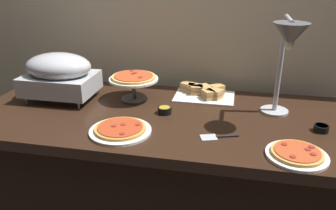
{
  "coord_description": "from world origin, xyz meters",
  "views": [
    {
      "loc": [
        0.36,
        -1.53,
        1.46
      ],
      "look_at": [
        0.04,
        0.0,
        0.81
      ],
      "focal_mm": 36.14,
      "sensor_mm": 36.0,
      "label": 1
    }
  ],
  "objects_px": {
    "chafing_dish": "(59,74)",
    "pizza_plate_center": "(297,154)",
    "pizza_plate_front": "(120,130)",
    "pizza_plate_raised_stand": "(134,80)",
    "heat_lamp": "(288,45)",
    "sandwich_platter": "(204,92)",
    "sauce_cup_near": "(165,110)",
    "serving_spatula": "(218,137)",
    "sauce_cup_far": "(321,128)"
  },
  "relations": [
    {
      "from": "chafing_dish",
      "to": "pizza_plate_front",
      "type": "height_order",
      "value": "chafing_dish"
    },
    {
      "from": "sandwich_platter",
      "to": "sauce_cup_far",
      "type": "xyz_separation_m",
      "value": [
        0.57,
        -0.33,
        -0.01
      ]
    },
    {
      "from": "chafing_dish",
      "to": "sauce_cup_far",
      "type": "distance_m",
      "value": 1.36
    },
    {
      "from": "sandwich_platter",
      "to": "sauce_cup_far",
      "type": "relative_size",
      "value": 5.01
    },
    {
      "from": "heat_lamp",
      "to": "pizza_plate_front",
      "type": "xyz_separation_m",
      "value": [
        -0.7,
        -0.22,
        -0.37
      ]
    },
    {
      "from": "chafing_dish",
      "to": "pizza_plate_front",
      "type": "distance_m",
      "value": 0.58
    },
    {
      "from": "pizza_plate_front",
      "to": "serving_spatula",
      "type": "xyz_separation_m",
      "value": [
        0.43,
        0.04,
        -0.01
      ]
    },
    {
      "from": "pizza_plate_front",
      "to": "sauce_cup_far",
      "type": "height_order",
      "value": "same"
    },
    {
      "from": "pizza_plate_center",
      "to": "serving_spatula",
      "type": "distance_m",
      "value": 0.33
    },
    {
      "from": "sandwich_platter",
      "to": "serving_spatula",
      "type": "distance_m",
      "value": 0.5
    },
    {
      "from": "heat_lamp",
      "to": "pizza_plate_raised_stand",
      "type": "height_order",
      "value": "heat_lamp"
    },
    {
      "from": "heat_lamp",
      "to": "sauce_cup_far",
      "type": "xyz_separation_m",
      "value": [
        0.19,
        -0.03,
        -0.36
      ]
    },
    {
      "from": "chafing_dish",
      "to": "heat_lamp",
      "type": "height_order",
      "value": "heat_lamp"
    },
    {
      "from": "chafing_dish",
      "to": "pizza_plate_center",
      "type": "height_order",
      "value": "chafing_dish"
    },
    {
      "from": "pizza_plate_raised_stand",
      "to": "pizza_plate_front",
      "type": "bearing_deg",
      "value": -81.91
    },
    {
      "from": "heat_lamp",
      "to": "sandwich_platter",
      "type": "bearing_deg",
      "value": 141.2
    },
    {
      "from": "sandwich_platter",
      "to": "sauce_cup_near",
      "type": "xyz_separation_m",
      "value": [
        -0.17,
        -0.28,
        -0.01
      ]
    },
    {
      "from": "pizza_plate_raised_stand",
      "to": "sauce_cup_far",
      "type": "xyz_separation_m",
      "value": [
        0.95,
        -0.21,
        -0.1
      ]
    },
    {
      "from": "chafing_dish",
      "to": "sauce_cup_far",
      "type": "xyz_separation_m",
      "value": [
        1.35,
        -0.13,
        -0.13
      ]
    },
    {
      "from": "pizza_plate_front",
      "to": "pizza_plate_raised_stand",
      "type": "xyz_separation_m",
      "value": [
        -0.06,
        0.4,
        0.1
      ]
    },
    {
      "from": "pizza_plate_front",
      "to": "sauce_cup_far",
      "type": "relative_size",
      "value": 4.22
    },
    {
      "from": "pizza_plate_front",
      "to": "pizza_plate_center",
      "type": "xyz_separation_m",
      "value": [
        0.75,
        -0.06,
        0.0
      ]
    },
    {
      "from": "heat_lamp",
      "to": "pizza_plate_raised_stand",
      "type": "relative_size",
      "value": 1.81
    },
    {
      "from": "heat_lamp",
      "to": "pizza_plate_raised_stand",
      "type": "distance_m",
      "value": 0.82
    },
    {
      "from": "pizza_plate_center",
      "to": "sauce_cup_far",
      "type": "bearing_deg",
      "value": 61.37
    },
    {
      "from": "heat_lamp",
      "to": "serving_spatula",
      "type": "distance_m",
      "value": 0.49
    },
    {
      "from": "sauce_cup_far",
      "to": "pizza_plate_center",
      "type": "bearing_deg",
      "value": -118.63
    },
    {
      "from": "pizza_plate_center",
      "to": "sandwich_platter",
      "type": "distance_m",
      "value": 0.73
    },
    {
      "from": "chafing_dish",
      "to": "sauce_cup_near",
      "type": "relative_size",
      "value": 5.48
    },
    {
      "from": "heat_lamp",
      "to": "sauce_cup_far",
      "type": "bearing_deg",
      "value": -7.69
    },
    {
      "from": "sauce_cup_near",
      "to": "serving_spatula",
      "type": "height_order",
      "value": "sauce_cup_near"
    },
    {
      "from": "sandwich_platter",
      "to": "sauce_cup_near",
      "type": "bearing_deg",
      "value": -121.17
    },
    {
      "from": "pizza_plate_center",
      "to": "sandwich_platter",
      "type": "bearing_deg",
      "value": 126.31
    },
    {
      "from": "pizza_plate_front",
      "to": "pizza_plate_raised_stand",
      "type": "height_order",
      "value": "pizza_plate_raised_stand"
    },
    {
      "from": "sauce_cup_near",
      "to": "serving_spatula",
      "type": "bearing_deg",
      "value": -36.16
    },
    {
      "from": "heat_lamp",
      "to": "sandwich_platter",
      "type": "distance_m",
      "value": 0.6
    },
    {
      "from": "sandwich_platter",
      "to": "heat_lamp",
      "type": "bearing_deg",
      "value": -38.8
    },
    {
      "from": "pizza_plate_raised_stand",
      "to": "sauce_cup_far",
      "type": "bearing_deg",
      "value": -12.55
    },
    {
      "from": "pizza_plate_raised_stand",
      "to": "sandwich_platter",
      "type": "distance_m",
      "value": 0.4
    },
    {
      "from": "sandwich_platter",
      "to": "pizza_plate_raised_stand",
      "type": "bearing_deg",
      "value": -162.32
    },
    {
      "from": "pizza_plate_center",
      "to": "sauce_cup_far",
      "type": "xyz_separation_m",
      "value": [
        0.14,
        0.25,
        0.0
      ]
    },
    {
      "from": "pizza_plate_center",
      "to": "sauce_cup_far",
      "type": "height_order",
      "value": "same"
    },
    {
      "from": "sandwich_platter",
      "to": "sauce_cup_near",
      "type": "relative_size",
      "value": 4.77
    },
    {
      "from": "chafing_dish",
      "to": "pizza_plate_center",
      "type": "distance_m",
      "value": 1.28
    },
    {
      "from": "pizza_plate_raised_stand",
      "to": "chafing_dish",
      "type": "bearing_deg",
      "value": -169.32
    },
    {
      "from": "heat_lamp",
      "to": "sandwich_platter",
      "type": "xyz_separation_m",
      "value": [
        -0.38,
        0.3,
        -0.36
      ]
    },
    {
      "from": "pizza_plate_front",
      "to": "chafing_dish",
      "type": "bearing_deg",
      "value": 144.46
    },
    {
      "from": "chafing_dish",
      "to": "sandwich_platter",
      "type": "xyz_separation_m",
      "value": [
        0.78,
        0.2,
        -0.12
      ]
    },
    {
      "from": "sauce_cup_far",
      "to": "serving_spatula",
      "type": "height_order",
      "value": "sauce_cup_far"
    },
    {
      "from": "heat_lamp",
      "to": "serving_spatula",
      "type": "bearing_deg",
      "value": -145.68
    }
  ]
}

